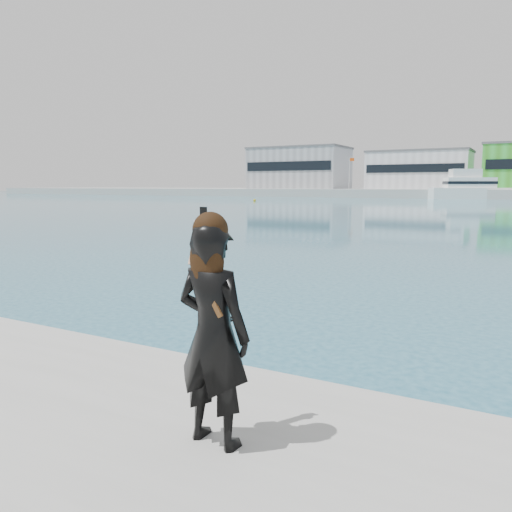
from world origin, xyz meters
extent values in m
plane|color=#185770|center=(0.00, 0.00, 0.00)|extent=(500.00, 500.00, 0.00)
cube|color=gray|center=(-55.00, 128.00, 7.50)|extent=(26.00, 16.00, 11.00)
cube|color=black|center=(-55.00, 119.90, 8.05)|extent=(24.70, 0.20, 2.42)
cube|color=#59595B|center=(-55.00, 128.00, 13.25)|extent=(26.52, 16.32, 0.50)
cube|color=silver|center=(-22.00, 128.00, 6.50)|extent=(24.00, 15.00, 9.00)
cube|color=black|center=(-22.00, 120.40, 6.95)|extent=(22.80, 0.20, 1.98)
cube|color=#59595B|center=(-22.00, 128.00, 11.25)|extent=(24.48, 15.30, 0.50)
cylinder|color=silver|center=(-38.00, 121.00, 6.00)|extent=(0.16, 0.16, 8.00)
cube|color=#B83F0A|center=(-37.40, 121.00, 9.40)|extent=(1.20, 0.04, 0.80)
cube|color=white|center=(-7.54, 111.51, 1.18)|extent=(18.21, 11.69, 2.36)
cube|color=white|center=(-8.44, 111.11, 3.45)|extent=(10.68, 7.77, 2.17)
cube|color=white|center=(-9.34, 110.71, 5.42)|extent=(6.76, 5.46, 1.77)
cube|color=black|center=(-8.44, 111.11, 3.45)|extent=(10.90, 7.94, 0.59)
cylinder|color=silver|center=(-9.34, 110.71, 7.29)|extent=(0.16, 0.16, 1.97)
sphere|color=#E3B60B|center=(-41.50, 77.00, 0.00)|extent=(0.50, 0.50, 0.50)
imported|color=black|center=(0.77, -0.62, 1.69)|extent=(0.67, 0.46, 1.78)
sphere|color=black|center=(0.77, -0.64, 2.52)|extent=(0.27, 0.27, 0.27)
ellipsoid|color=black|center=(0.76, -0.68, 2.29)|extent=(0.30, 0.15, 0.47)
cylinder|color=tan|center=(0.56, -0.50, 2.40)|extent=(0.10, 0.21, 0.38)
cylinder|color=white|center=(0.56, -0.46, 2.55)|extent=(0.11, 0.11, 0.04)
cube|color=black|center=(0.56, -0.42, 2.61)|extent=(0.07, 0.02, 0.13)
cube|color=#4C2D14|center=(0.79, -0.70, 2.05)|extent=(0.25, 0.03, 0.36)
camera|label=1|loc=(2.87, -3.77, 2.85)|focal=35.00mm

